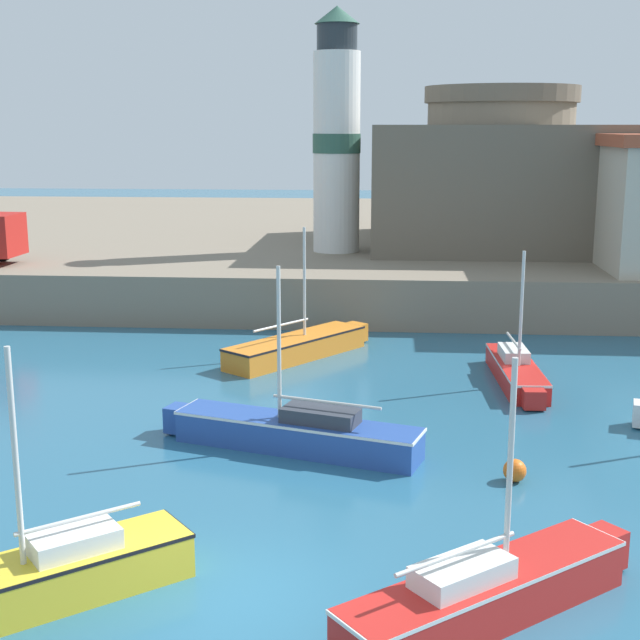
{
  "coord_description": "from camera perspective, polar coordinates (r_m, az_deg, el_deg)",
  "views": [
    {
      "loc": [
        2.57,
        -13.94,
        8.02
      ],
      "look_at": [
        0.41,
        13.5,
        2.0
      ],
      "focal_mm": 50.0,
      "sensor_mm": 36.0,
      "label": 1
    }
  ],
  "objects": [
    {
      "name": "ground_plane",
      "position": [
        16.29,
        -5.42,
        -17.22
      ],
      "size": [
        200.0,
        200.0,
        0.0
      ],
      "primitive_type": "plane",
      "color": "#28607F"
    },
    {
      "name": "sailboat_blue_2",
      "position": [
        22.61,
        -1.63,
        -7.13
      ],
      "size": [
        6.88,
        3.09,
        4.68
      ],
      "color": "#284C9E",
      "rests_on": "ground"
    },
    {
      "name": "mooring_buoy",
      "position": [
        21.22,
        12.35,
        -9.39
      ],
      "size": [
        0.54,
        0.54,
        0.54
      ],
      "primitive_type": "sphere",
      "color": "orange",
      "rests_on": "ground"
    },
    {
      "name": "lighthouse",
      "position": [
        42.79,
        1.07,
        11.69
      ],
      "size": [
        2.27,
        2.27,
        11.29
      ],
      "color": "silver",
      "rests_on": "quay_seawall"
    },
    {
      "name": "sailboat_red_5",
      "position": [
        29.03,
        12.45,
        -3.15
      ],
      "size": [
        1.4,
        5.7,
        4.28
      ],
      "color": "red",
      "rests_on": "ground"
    },
    {
      "name": "sailboat_yellow_4",
      "position": [
        16.47,
        -17.37,
        -15.42
      ],
      "size": [
        4.94,
        4.29,
        4.59
      ],
      "color": "yellow",
      "rests_on": "ground"
    },
    {
      "name": "sailboat_orange_8",
      "position": [
        31.4,
        -1.36,
        -1.66
      ],
      "size": [
        4.83,
        5.84,
        4.59
      ],
      "color": "orange",
      "rests_on": "ground"
    },
    {
      "name": "quay_seawall",
      "position": [
        55.04,
        1.79,
        5.05
      ],
      "size": [
        120.0,
        40.0,
        2.09
      ],
      "primitive_type": "cube",
      "color": "gray",
      "rests_on": "ground"
    },
    {
      "name": "sailboat_red_1",
      "position": [
        15.64,
        10.79,
        -16.63
      ],
      "size": [
        5.35,
        4.6,
        4.43
      ],
      "color": "red",
      "rests_on": "ground"
    },
    {
      "name": "fortress",
      "position": [
        46.49,
        11.33,
        8.83
      ],
      "size": [
        12.55,
        12.55,
        7.83
      ],
      "color": "#685E4F",
      "rests_on": "quay_seawall"
    }
  ]
}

